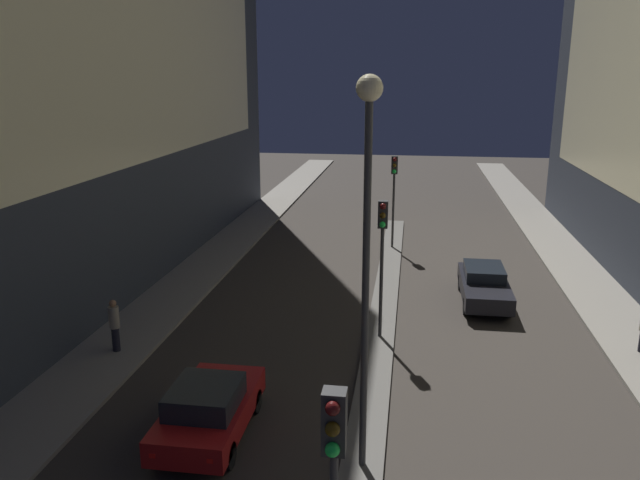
{
  "coord_description": "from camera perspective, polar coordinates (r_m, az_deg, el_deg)",
  "views": [
    {
      "loc": [
        0.89,
        -4.19,
        8.78
      ],
      "look_at": [
        -3.04,
        22.16,
        1.67
      ],
      "focal_mm": 35.0,
      "sensor_mm": 36.0,
      "label": 1
    }
  ],
  "objects": [
    {
      "name": "traffic_light_near",
      "position": [
        8.93,
        1.26,
        -20.82
      ],
      "size": [
        0.32,
        0.42,
        4.71
      ],
      "color": "#383838",
      "rests_on": "median_strip"
    },
    {
      "name": "median_strip",
      "position": [
        23.02,
        5.68,
        -7.41
      ],
      "size": [
        1.0,
        32.19,
        0.11
      ],
      "color": "#56544F",
      "rests_on": "ground"
    },
    {
      "name": "traffic_light_mid",
      "position": [
        20.51,
        5.72,
        0.12
      ],
      "size": [
        0.32,
        0.42,
        4.71
      ],
      "color": "#383838",
      "rests_on": "median_strip"
    },
    {
      "name": "car_left_lane",
      "position": [
        16.2,
        -10.13,
        -14.98
      ],
      "size": [
        1.88,
        4.03,
        1.51
      ],
      "color": "maroon",
      "rests_on": "ground"
    },
    {
      "name": "pedestrian_on_left_sidewalk",
      "position": [
        21.16,
        -18.28,
        -7.29
      ],
      "size": [
        0.33,
        0.33,
        1.74
      ],
      "color": "black",
      "rests_on": "sidewalk_left"
    },
    {
      "name": "car_right_lane",
      "position": [
        25.57,
        14.77,
        -3.94
      ],
      "size": [
        1.77,
        4.58,
        1.4
      ],
      "color": "black",
      "rests_on": "ground"
    },
    {
      "name": "street_lamp",
      "position": [
        12.84,
        4.33,
        2.72
      ],
      "size": [
        0.54,
        0.54,
        8.68
      ],
      "color": "#383838",
      "rests_on": "median_strip"
    },
    {
      "name": "traffic_light_far",
      "position": [
        31.76,
        6.79,
        5.37
      ],
      "size": [
        0.32,
        0.42,
        4.71
      ],
      "color": "#383838",
      "rests_on": "median_strip"
    }
  ]
}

